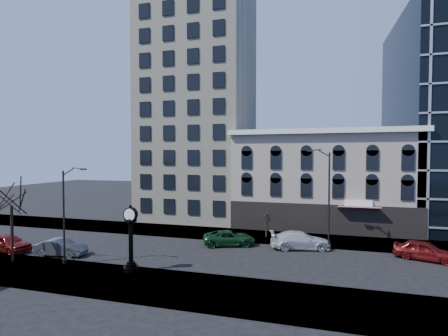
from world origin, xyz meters
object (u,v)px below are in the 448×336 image
(street_clock, at_px, (131,241))
(car_near_a, at_px, (8,243))
(street_lamp_near, at_px, (70,190))
(car_near_b, at_px, (61,247))

(street_clock, xyz_separation_m, car_near_a, (-14.50, 1.79, -1.67))
(street_clock, height_order, street_lamp_near, street_lamp_near)
(street_clock, bearing_deg, street_lamp_near, -178.90)
(street_lamp_near, distance_m, car_near_a, 10.54)
(street_clock, relative_size, car_near_a, 1.08)
(street_lamp_near, relative_size, car_near_a, 1.72)
(street_lamp_near, xyz_separation_m, car_near_b, (-2.88, 2.05, -5.66))
(street_clock, distance_m, street_lamp_near, 6.96)
(street_clock, bearing_deg, car_near_a, 174.49)
(street_clock, relative_size, street_lamp_near, 0.63)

